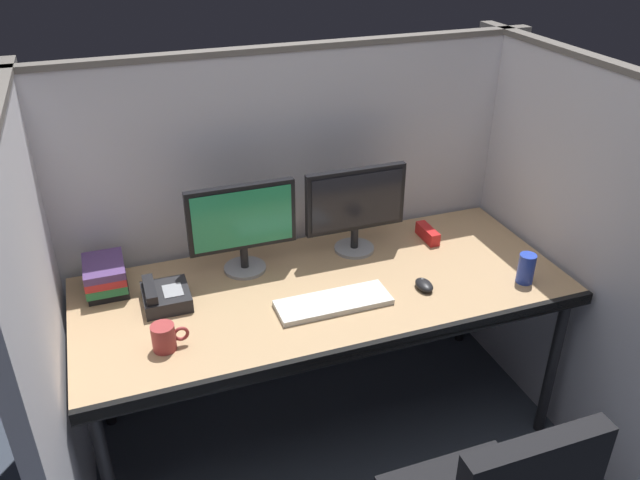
% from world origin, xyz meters
% --- Properties ---
extents(ground_plane, '(8.00, 8.00, 0.00)m').
position_xyz_m(ground_plane, '(0.00, 0.00, 0.00)').
color(ground_plane, '#383F4C').
extents(cubicle_partition_rear, '(2.21, 0.06, 1.57)m').
position_xyz_m(cubicle_partition_rear, '(0.00, 0.74, 0.79)').
color(cubicle_partition_rear, silver).
rests_on(cubicle_partition_rear, ground).
extents(cubicle_partition_left, '(0.06, 1.41, 1.57)m').
position_xyz_m(cubicle_partition_left, '(-0.99, 0.20, 0.79)').
color(cubicle_partition_left, silver).
rests_on(cubicle_partition_left, ground).
extents(cubicle_partition_right, '(0.06, 1.41, 1.57)m').
position_xyz_m(cubicle_partition_right, '(0.99, 0.20, 0.79)').
color(cubicle_partition_right, silver).
rests_on(cubicle_partition_right, ground).
extents(desk, '(1.90, 0.80, 0.74)m').
position_xyz_m(desk, '(0.00, 0.29, 0.69)').
color(desk, tan).
rests_on(desk, ground).
extents(monitor_left, '(0.43, 0.17, 0.37)m').
position_xyz_m(monitor_left, '(-0.26, 0.52, 0.96)').
color(monitor_left, gray).
rests_on(monitor_left, desk).
extents(monitor_right, '(0.43, 0.17, 0.37)m').
position_xyz_m(monitor_right, '(0.22, 0.52, 0.96)').
color(monitor_right, gray).
rests_on(monitor_right, desk).
extents(keyboard_main, '(0.43, 0.15, 0.02)m').
position_xyz_m(keyboard_main, '(-0.01, 0.17, 0.75)').
color(keyboard_main, silver).
rests_on(keyboard_main, desk).
extents(computer_mouse, '(0.06, 0.10, 0.04)m').
position_xyz_m(computer_mouse, '(0.36, 0.15, 0.76)').
color(computer_mouse, black).
rests_on(computer_mouse, desk).
extents(soda_can, '(0.07, 0.07, 0.12)m').
position_xyz_m(soda_can, '(0.75, 0.06, 0.80)').
color(soda_can, '#263FB2').
rests_on(soda_can, desk).
extents(book_stack, '(0.15, 0.22, 0.12)m').
position_xyz_m(book_stack, '(-0.80, 0.56, 0.80)').
color(book_stack, black).
rests_on(book_stack, desk).
extents(red_stapler, '(0.04, 0.15, 0.06)m').
position_xyz_m(red_stapler, '(0.56, 0.50, 0.77)').
color(red_stapler, red).
rests_on(red_stapler, desk).
extents(desk_phone, '(0.17, 0.19, 0.09)m').
position_xyz_m(desk_phone, '(-0.60, 0.39, 0.77)').
color(desk_phone, black).
rests_on(desk_phone, desk).
extents(coffee_mug, '(0.13, 0.08, 0.09)m').
position_xyz_m(coffee_mug, '(-0.63, 0.12, 0.79)').
color(coffee_mug, '#993333').
rests_on(coffee_mug, desk).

